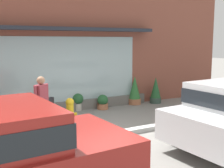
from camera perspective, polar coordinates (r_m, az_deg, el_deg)
ground_plane at (r=7.92m, az=-0.45°, el=-9.67°), size 60.00×60.00×0.00m
curb_strip at (r=7.73m, az=0.27°, el=-9.65°), size 14.00×0.24×0.12m
storefront at (r=10.44m, az=-9.01°, el=8.82°), size 14.00×0.81×5.21m
fire_hydrant at (r=8.31m, az=-8.07°, el=-5.70°), size 0.39×0.35×0.89m
pedestrian_with_handbag at (r=7.81m, az=-13.29°, el=-3.31°), size 0.61×0.44×1.56m
potted_plant_window_right at (r=10.68m, az=-1.81°, el=-3.50°), size 0.39×0.39×0.53m
potted_plant_doorstep at (r=11.49m, az=4.39°, el=-1.28°), size 0.49×0.49×1.11m
potted_plant_low_front at (r=10.55m, az=-6.56°, el=-3.18°), size 0.38×0.38×0.60m
potted_plant_trailing_edge at (r=11.82m, az=8.39°, el=-1.25°), size 0.44×0.44×1.03m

